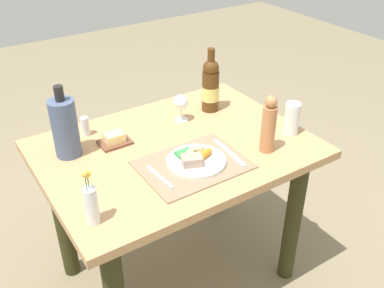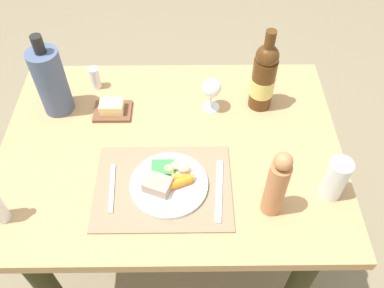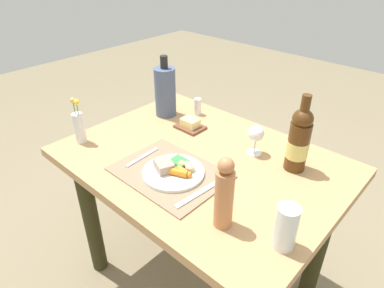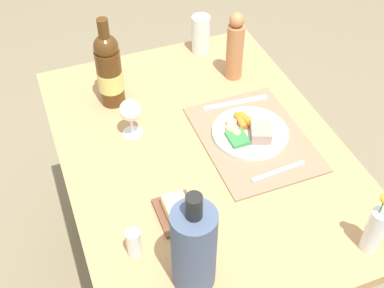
% 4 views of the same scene
% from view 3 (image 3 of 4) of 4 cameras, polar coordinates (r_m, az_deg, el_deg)
% --- Properties ---
extents(ground_plane, '(8.00, 8.00, 0.00)m').
position_cam_3_polar(ground_plane, '(1.91, 1.21, -21.71)').
color(ground_plane, '#7F7156').
extents(dining_table, '(1.11, 0.82, 0.76)m').
position_cam_3_polar(dining_table, '(1.46, 1.48, -7.07)').
color(dining_table, tan).
rests_on(dining_table, ground_plane).
extents(placemat, '(0.41, 0.31, 0.01)m').
position_cam_3_polar(placemat, '(1.29, -3.79, -4.86)').
color(placemat, '#877157').
rests_on(placemat, dining_table).
extents(dinner_plate, '(0.23, 0.23, 0.05)m').
position_cam_3_polar(dinner_plate, '(1.28, -3.12, -4.42)').
color(dinner_plate, white).
rests_on(dinner_plate, placemat).
extents(fork, '(0.02, 0.17, 0.00)m').
position_cam_3_polar(fork, '(1.38, -8.36, -2.20)').
color(fork, silver).
rests_on(fork, placemat).
extents(knife, '(0.04, 0.22, 0.00)m').
position_cam_3_polar(knife, '(1.19, 1.31, -8.24)').
color(knife, silver).
rests_on(knife, placemat).
extents(salt_shaker, '(0.04, 0.04, 0.08)m').
position_cam_3_polar(salt_shaker, '(1.71, 0.96, 6.35)').
color(salt_shaker, white).
rests_on(salt_shaker, dining_table).
extents(wine_bottle, '(0.08, 0.08, 0.31)m').
position_cam_3_polar(wine_bottle, '(1.31, 17.60, 0.62)').
color(wine_bottle, '#4C2C11').
rests_on(wine_bottle, dining_table).
extents(pepper_mill, '(0.06, 0.06, 0.25)m').
position_cam_3_polar(pepper_mill, '(1.01, 5.46, -8.50)').
color(pepper_mill, '#B87649').
rests_on(pepper_mill, dining_table).
extents(cooler_bottle, '(0.10, 0.10, 0.30)m').
position_cam_3_polar(cooler_bottle, '(1.68, -4.55, 8.86)').
color(cooler_bottle, '#485776').
rests_on(cooler_bottle, dining_table).
extents(water_tumbler, '(0.07, 0.07, 0.14)m').
position_cam_3_polar(water_tumbler, '(1.02, 15.49, -13.78)').
color(water_tumbler, silver).
rests_on(water_tumbler, dining_table).
extents(flower_vase, '(0.05, 0.05, 0.21)m').
position_cam_3_polar(flower_vase, '(1.53, -18.53, 2.90)').
color(flower_vase, silver).
rests_on(flower_vase, dining_table).
extents(wine_glass, '(0.07, 0.07, 0.13)m').
position_cam_3_polar(wine_glass, '(1.39, 10.75, 1.59)').
color(wine_glass, white).
rests_on(wine_glass, dining_table).
extents(butter_dish, '(0.13, 0.10, 0.05)m').
position_cam_3_polar(butter_dish, '(1.59, -0.32, 3.29)').
color(butter_dish, brown).
rests_on(butter_dish, dining_table).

